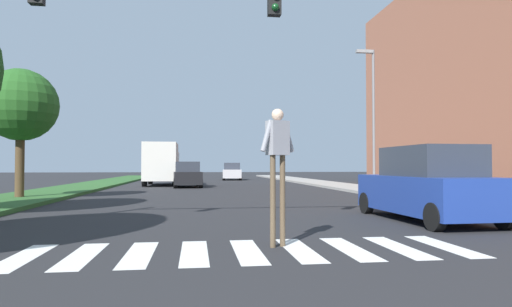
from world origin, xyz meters
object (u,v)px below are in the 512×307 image
(tree_far, at_px, (21,106))
(suv_crossing, at_px, (427,186))
(pedestrian_performer, at_px, (278,154))
(street_lamp_right, at_px, (372,107))
(sedan_midblock, at_px, (187,175))
(sedan_distant, at_px, (232,172))
(traffic_light_gantry, at_px, (35,21))
(truck_box_delivery, at_px, (162,163))

(tree_far, relative_size, suv_crossing, 1.17)
(tree_far, relative_size, pedestrian_performer, 2.17)
(street_lamp_right, height_order, sedan_midblock, street_lamp_right)
(pedestrian_performer, bearing_deg, sedan_distant, 86.54)
(street_lamp_right, distance_m, suv_crossing, 12.21)
(pedestrian_performer, relative_size, suv_crossing, 0.54)
(traffic_light_gantry, bearing_deg, street_lamp_right, 45.95)
(truck_box_delivery, bearing_deg, street_lamp_right, -43.42)
(street_lamp_right, xyz_separation_m, sedan_distant, (-5.57, 22.84, -3.78))
(suv_crossing, xyz_separation_m, sedan_midblock, (-6.68, 19.31, -0.13))
(street_lamp_right, bearing_deg, pedestrian_performer, -118.58)
(truck_box_delivery, bearing_deg, sedan_distant, 62.04)
(sedan_distant, bearing_deg, suv_crossing, -85.99)
(traffic_light_gantry, bearing_deg, sedan_distant, 79.04)
(pedestrian_performer, bearing_deg, tree_far, 126.64)
(street_lamp_right, xyz_separation_m, sedan_midblock, (-9.87, 8.10, -3.79))
(tree_far, bearing_deg, suv_crossing, -32.91)
(sedan_midblock, height_order, truck_box_delivery, truck_box_delivery)
(street_lamp_right, bearing_deg, sedan_midblock, 140.63)
(street_lamp_right, distance_m, sedan_distant, 23.82)
(truck_box_delivery, bearing_deg, tree_far, -109.61)
(sedan_midblock, relative_size, sedan_distant, 0.99)
(street_lamp_right, relative_size, sedan_midblock, 1.76)
(traffic_light_gantry, height_order, sedan_distant, traffic_light_gantry)
(traffic_light_gantry, bearing_deg, truck_box_delivery, 88.29)
(sedan_midblock, xyz_separation_m, truck_box_delivery, (-1.91, 3.05, 0.83))
(truck_box_delivery, bearing_deg, sedan_midblock, -57.95)
(traffic_light_gantry, distance_m, street_lamp_right, 17.98)
(suv_crossing, bearing_deg, sedan_midblock, 109.10)
(tree_far, height_order, sedan_distant, tree_far)
(traffic_light_gantry, bearing_deg, sedan_midblock, 82.88)
(sedan_distant, distance_m, truck_box_delivery, 13.27)
(traffic_light_gantry, height_order, sedan_midblock, traffic_light_gantry)
(suv_crossing, xyz_separation_m, truck_box_delivery, (-8.59, 22.36, 0.70))
(tree_far, distance_m, sedan_midblock, 12.98)
(tree_far, relative_size, street_lamp_right, 0.72)
(sedan_midblock, distance_m, sedan_distant, 15.36)
(sedan_distant, bearing_deg, street_lamp_right, -76.29)
(street_lamp_right, bearing_deg, suv_crossing, -105.89)
(traffic_light_gantry, height_order, pedestrian_performer, traffic_light_gantry)
(tree_far, distance_m, traffic_light_gantry, 11.22)
(sedan_distant, xyz_separation_m, truck_box_delivery, (-6.21, -11.70, 0.82))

